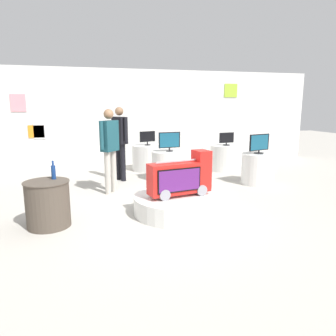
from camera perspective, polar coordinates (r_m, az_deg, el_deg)
name	(u,v)px	position (r m, az deg, el deg)	size (l,w,h in m)	color
ground_plane	(160,215)	(5.29, -1.43, -8.65)	(30.00, 30.00, 0.00)	#B2ADA3
back_wall_display	(124,118)	(9.73, -8.10, 9.08)	(12.48, 0.13, 2.89)	silver
main_display_pedestal	(179,204)	(5.37, 2.09, -6.63)	(1.56, 1.56, 0.31)	silver
novelty_firetruck_tv	(181,178)	(5.25, 2.38, -1.80)	(1.12, 0.52, 0.75)	gray
display_pedestal_left_rear	(169,166)	(7.67, 0.26, 0.43)	(0.86, 0.86, 0.71)	silver
tv_on_left_rear	(169,141)	(7.58, 0.27, 5.02)	(0.55, 0.16, 0.47)	black
display_pedestal_center_rear	(258,169)	(7.59, 16.08, -0.13)	(0.76, 0.76, 0.71)	silver
tv_on_center_rear	(259,143)	(7.50, 16.34, 4.36)	(0.58, 0.21, 0.45)	black
display_pedestal_right_rear	(226,158)	(8.99, 10.52, 1.85)	(0.89, 0.89, 0.71)	silver
tv_on_right_rear	(227,139)	(8.91, 10.66, 5.31)	(0.46, 0.20, 0.36)	black
display_pedestal_far_right	(148,158)	(8.88, -3.72, 1.90)	(0.87, 0.87, 0.71)	silver
tv_on_far_right	(147,137)	(8.80, -3.78, 5.62)	(0.46, 0.20, 0.39)	black
side_table_round	(48,204)	(5.06, -21.09, -6.07)	(0.67, 0.67, 0.70)	#4C4238
bottle_on_side_table	(53,172)	(5.06, -20.20, -0.65)	(0.07, 0.07, 0.29)	navy
shopper_browsing_near_truck	(120,138)	(7.63, -8.78, 5.46)	(0.36, 0.49, 1.78)	black
shopper_browsing_rear	(110,145)	(6.51, -10.61, 4.21)	(0.40, 0.43, 1.74)	#B2ADA3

